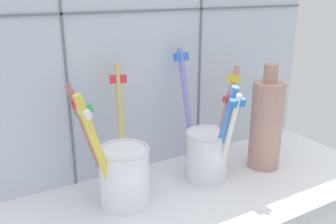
% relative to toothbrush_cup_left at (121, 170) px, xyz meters
% --- Properties ---
extents(counter_slab, '(0.64, 0.22, 0.02)m').
position_rel_toothbrush_cup_left_xyz_m(counter_slab, '(0.07, -0.03, -0.06)').
color(counter_slab, silver).
rests_on(counter_slab, ground).
extents(tile_wall_back, '(0.64, 0.02, 0.45)m').
position_rel_toothbrush_cup_left_xyz_m(tile_wall_back, '(0.07, 0.09, 0.16)').
color(tile_wall_back, silver).
rests_on(tile_wall_back, ground).
extents(toothbrush_cup_left, '(0.10, 0.10, 0.17)m').
position_rel_toothbrush_cup_left_xyz_m(toothbrush_cup_left, '(0.00, 0.00, 0.00)').
color(toothbrush_cup_left, white).
rests_on(toothbrush_cup_left, counter_slab).
extents(toothbrush_cup_right, '(0.10, 0.13, 0.19)m').
position_rel_toothbrush_cup_left_xyz_m(toothbrush_cup_right, '(0.14, -0.00, -0.00)').
color(toothbrush_cup_right, white).
rests_on(toothbrush_cup_right, counter_slab).
extents(ceramic_vase, '(0.05, 0.05, 0.16)m').
position_rel_toothbrush_cup_left_xyz_m(ceramic_vase, '(0.24, -0.02, 0.02)').
color(ceramic_vase, tan).
rests_on(ceramic_vase, counter_slab).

